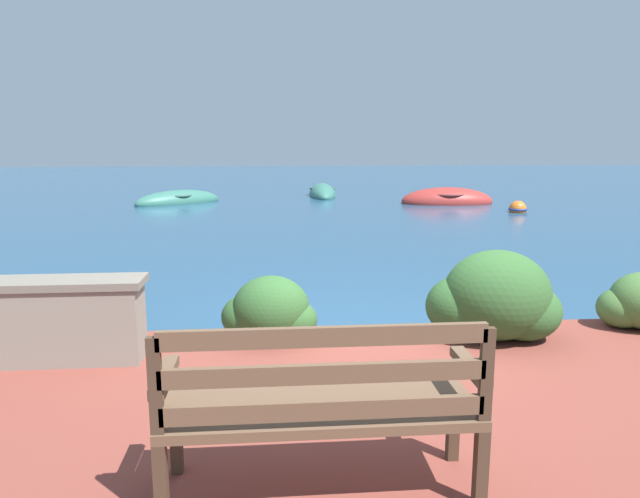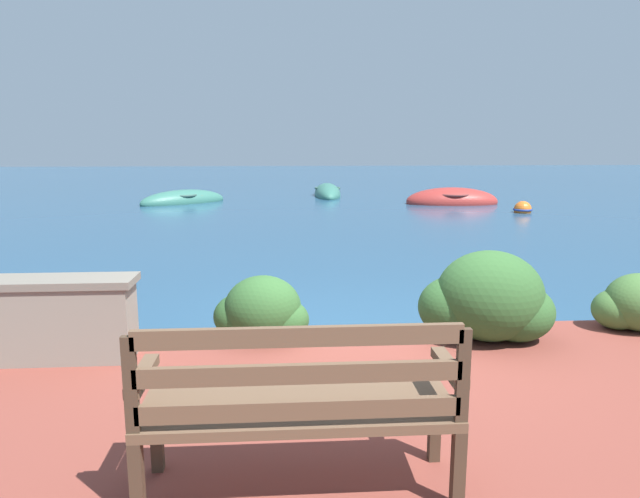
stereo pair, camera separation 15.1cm
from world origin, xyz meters
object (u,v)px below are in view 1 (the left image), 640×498
object	(u,v)px
mooring_buoy	(518,209)
rowboat_mid	(178,201)
rowboat_nearest	(447,201)
park_bench	(322,404)
rowboat_far	(322,194)

from	to	relation	value
mooring_buoy	rowboat_mid	bearing A→B (deg)	162.49
rowboat_nearest	rowboat_mid	xyz separation A→B (m)	(-8.46, 0.76, -0.01)
park_bench	rowboat_far	distance (m)	18.08
rowboat_nearest	rowboat_mid	distance (m)	8.49
rowboat_mid	park_bench	bearing A→B (deg)	-115.20
rowboat_mid	mooring_buoy	bearing A→B (deg)	-54.11
park_bench	mooring_buoy	world-z (taller)	park_bench
rowboat_nearest	mooring_buoy	world-z (taller)	rowboat_nearest
rowboat_nearest	rowboat_far	world-z (taller)	rowboat_nearest
mooring_buoy	rowboat_far	bearing A→B (deg)	132.97
rowboat_nearest	rowboat_mid	world-z (taller)	rowboat_nearest
rowboat_nearest	rowboat_far	xyz separation A→B (m)	(-3.68, 3.02, -0.01)
rowboat_far	mooring_buoy	bearing A→B (deg)	-135.15
rowboat_mid	rowboat_far	size ratio (longest dim) A/B	0.83
park_bench	rowboat_far	xyz separation A→B (m)	(1.61, 18.00, -0.64)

